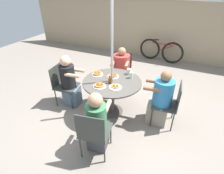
{
  "coord_description": "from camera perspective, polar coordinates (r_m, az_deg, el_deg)",
  "views": [
    {
      "loc": [
        1.21,
        -2.7,
        2.43
      ],
      "look_at": [
        0.0,
        0.0,
        0.61
      ],
      "focal_mm": 28.0,
      "sensor_mm": 36.0,
      "label": 1
    }
  ],
  "objects": [
    {
      "name": "patio_chair_south",
      "position": [
        3.97,
        -15.84,
        1.34
      ],
      "size": [
        0.5,
        0.5,
        0.9
      ],
      "rotation": [
        0.0,
        0.0,
        -1.45
      ],
      "color": "#333833",
      "rests_on": "ground"
    },
    {
      "name": "drinking_glass_a",
      "position": [
        3.51,
        6.35,
        3.89
      ],
      "size": [
        0.07,
        0.07,
        0.13
      ],
      "primitive_type": "cylinder",
      "color": "silver",
      "rests_on": "patio_table"
    },
    {
      "name": "back_fence",
      "position": [
        6.53,
        13.51,
        17.7
      ],
      "size": [
        10.0,
        0.06,
        1.92
      ],
      "primitive_type": "cube",
      "color": "tan",
      "rests_on": "ground"
    },
    {
      "name": "bicycle",
      "position": [
        6.32,
        15.63,
        11.36
      ],
      "size": [
        1.51,
        0.44,
        0.74
      ],
      "rotation": [
        0.0,
        0.0,
        -0.12
      ],
      "color": "black",
      "rests_on": "ground"
    },
    {
      "name": "diner_east",
      "position": [
        4.35,
        2.97,
        5.02
      ],
      "size": [
        0.47,
        0.6,
        1.1
      ],
      "rotation": [
        0.0,
        0.0,
        -2.96
      ],
      "color": "beige",
      "rests_on": "ground"
    },
    {
      "name": "pancake_plate_c",
      "position": [
        3.64,
        -4.8,
        4.35
      ],
      "size": [
        0.24,
        0.24,
        0.06
      ],
      "color": "white",
      "rests_on": "patio_table"
    },
    {
      "name": "umbrella_pole",
      "position": [
        3.2,
        0.0,
        9.13
      ],
      "size": [
        0.04,
        0.04,
        2.42
      ],
      "primitive_type": "cylinder",
      "color": "#ADADB2",
      "rests_on": "ground"
    },
    {
      "name": "diner_south",
      "position": [
        3.87,
        -13.67,
        1.3
      ],
      "size": [
        0.52,
        0.36,
        1.15
      ],
      "rotation": [
        0.0,
        0.0,
        -1.45
      ],
      "color": "slate",
      "rests_on": "ground"
    },
    {
      "name": "syrup_bottle",
      "position": [
        3.3,
        -0.62,
        2.14
      ],
      "size": [
        0.09,
        0.06,
        0.16
      ],
      "color": "#602D0F",
      "rests_on": "patio_table"
    },
    {
      "name": "pancake_plate_b",
      "position": [
        3.22,
        -4.17,
        0.47
      ],
      "size": [
        0.24,
        0.24,
        0.06
      ],
      "color": "white",
      "rests_on": "patio_table"
    },
    {
      "name": "patio_chair_east",
      "position": [
        4.5,
        3.43,
        6.26
      ],
      "size": [
        0.53,
        0.53,
        0.9
      ],
      "rotation": [
        0.0,
        0.0,
        -2.96
      ],
      "color": "#333833",
      "rests_on": "ground"
    },
    {
      "name": "patio_chair_north",
      "position": [
        3.39,
        18.47,
        -4.73
      ],
      "size": [
        0.49,
        0.49,
        0.9
      ],
      "rotation": [
        0.0,
        0.0,
        -4.62
      ],
      "color": "#333833",
      "rests_on": "ground"
    },
    {
      "name": "diner_north",
      "position": [
        3.39,
        15.46,
        -4.28
      ],
      "size": [
        0.54,
        0.39,
        1.12
      ],
      "rotation": [
        0.0,
        0.0,
        -4.62
      ],
      "color": "gray",
      "rests_on": "ground"
    },
    {
      "name": "diner_west",
      "position": [
        2.81,
        -4.82,
        -11.87
      ],
      "size": [
        0.39,
        0.51,
        1.09
      ],
      "rotation": [
        0.0,
        0.0,
        0.18
      ],
      "color": "#3D3D42",
      "rests_on": "ground"
    },
    {
      "name": "coffee_cup",
      "position": [
        3.66,
        5.64,
        5.06
      ],
      "size": [
        0.09,
        0.09,
        0.12
      ],
      "color": "beige",
      "rests_on": "patio_table"
    },
    {
      "name": "ground_plane",
      "position": [
        3.83,
        0.0,
        -7.84
      ],
      "size": [
        12.0,
        12.0,
        0.0
      ],
      "primitive_type": "plane",
      "color": "gray"
    },
    {
      "name": "patio_chair_west",
      "position": [
        2.68,
        -6.05,
        -14.24
      ],
      "size": [
        0.52,
        0.52,
        0.9
      ],
      "rotation": [
        0.0,
        0.0,
        0.18
      ],
      "color": "#333833",
      "rests_on": "ground"
    },
    {
      "name": "pancake_plate_d",
      "position": [
        3.55,
        0.37,
        3.72
      ],
      "size": [
        0.24,
        0.24,
        0.06
      ],
      "color": "white",
      "rests_on": "patio_table"
    },
    {
      "name": "pancake_plate_a",
      "position": [
        3.19,
        1.09,
        0.03
      ],
      "size": [
        0.24,
        0.24,
        0.05
      ],
      "color": "white",
      "rests_on": "patio_table"
    },
    {
      "name": "patio_table",
      "position": [
        3.46,
        0.0,
        0.24
      ],
      "size": [
        1.15,
        1.15,
        0.75
      ],
      "color": "#4C4742",
      "rests_on": "ground"
    }
  ]
}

